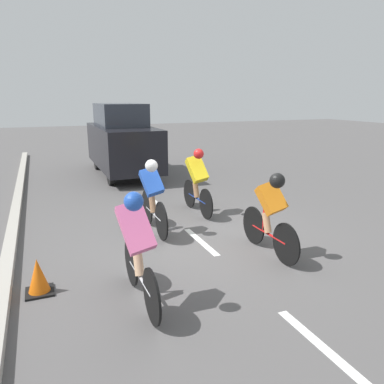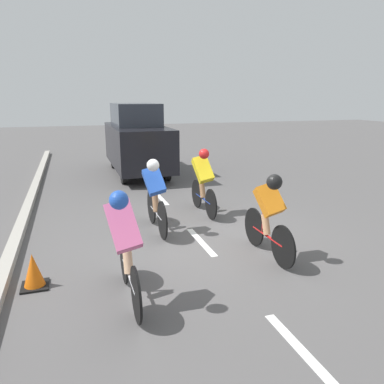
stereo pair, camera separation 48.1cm
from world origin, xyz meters
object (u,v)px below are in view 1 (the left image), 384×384
Objects in this scene: cyclist_blue at (153,194)px; support_car at (122,140)px; traffic_cone at (38,277)px; cyclist_orange at (271,211)px; cyclist_yellow at (197,179)px; cyclist_pink at (137,245)px.

cyclist_blue is 0.38× the size of support_car.
cyclist_blue is 2.71m from traffic_cone.
cyclist_orange is 2.29m from cyclist_blue.
cyclist_blue is 1.04× the size of cyclist_yellow.
cyclist_yellow is at bearing -143.84° from traffic_cone.
cyclist_yellow is 4.18m from traffic_cone.
cyclist_blue is 2.62m from cyclist_pink.
support_car is (0.60, -5.01, 0.37)m from cyclist_yellow.
cyclist_pink reaches higher than cyclist_blue.
cyclist_blue is at bearing -141.73° from traffic_cone.
cyclist_orange is at bearing 129.85° from cyclist_blue.
support_car is (0.80, -7.57, 0.39)m from cyclist_orange.
support_car is at bearing -83.20° from cyclist_yellow.
traffic_cone is at bearing -34.66° from cyclist_pink.
cyclist_blue is 5.86m from support_car.
cyclist_orange reaches higher than traffic_cone.
cyclist_orange is 0.97× the size of cyclist_pink.
support_car is at bearing -83.93° from cyclist_orange.
cyclist_orange is at bearing -163.84° from cyclist_pink.
cyclist_orange is 0.37× the size of support_car.
cyclist_pink is (2.18, 3.25, 0.02)m from cyclist_yellow.
cyclist_orange is at bearing 96.07° from support_car.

